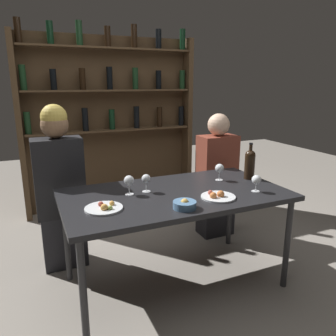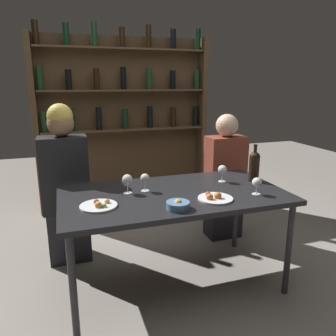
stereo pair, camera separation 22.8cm
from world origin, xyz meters
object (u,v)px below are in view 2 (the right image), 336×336
at_px(wine_glass_2, 257,183).
at_px(seated_person_right, 225,180).
at_px(wine_glass_1, 222,170).
at_px(wine_glass_0, 127,180).
at_px(wine_bottle, 254,165).
at_px(seated_person_left, 66,187).
at_px(food_plate_1, 99,205).
at_px(snack_bowl, 178,205).
at_px(food_plate_0, 215,198).
at_px(wine_glass_3, 145,179).

distance_m(wine_glass_2, seated_person_right, 0.89).
xyz_separation_m(wine_glass_1, seated_person_right, (0.29, 0.49, -0.25)).
bearing_deg(wine_glass_0, wine_glass_1, 3.34).
bearing_deg(wine_bottle, wine_glass_1, 166.20).
distance_m(wine_glass_1, seated_person_left, 1.29).
bearing_deg(food_plate_1, snack_bowl, -21.92).
distance_m(food_plate_0, snack_bowl, 0.30).
bearing_deg(wine_glass_0, wine_glass_3, 3.97).
distance_m(wine_glass_3, seated_person_right, 1.09).
height_order(wine_bottle, wine_glass_2, wine_bottle).
height_order(wine_glass_0, seated_person_right, seated_person_right).
relative_size(wine_glass_2, snack_bowl, 0.83).
bearing_deg(snack_bowl, food_plate_0, 15.78).
xyz_separation_m(wine_glass_0, seated_person_left, (-0.42, 0.53, -0.17)).
bearing_deg(seated_person_left, wine_glass_1, -22.38).
bearing_deg(seated_person_left, wine_bottle, -20.96).
xyz_separation_m(wine_bottle, food_plate_0, (-0.48, -0.29, -0.12)).
xyz_separation_m(food_plate_1, seated_person_left, (-0.19, 0.73, -0.08)).
height_order(wine_glass_1, food_plate_1, wine_glass_1).
bearing_deg(snack_bowl, wine_bottle, 25.79).
relative_size(wine_glass_0, food_plate_0, 0.59).
distance_m(wine_bottle, food_plate_0, 0.58).
height_order(food_plate_0, snack_bowl, snack_bowl).
distance_m(wine_glass_0, wine_glass_3, 0.13).
height_order(wine_glass_0, food_plate_0, wine_glass_0).
bearing_deg(wine_glass_1, seated_person_left, 157.62).
distance_m(wine_glass_0, food_plate_0, 0.62).
relative_size(wine_bottle, wine_glass_3, 2.27).
xyz_separation_m(wine_glass_1, wine_glass_2, (0.09, -0.35, -0.01)).
height_order(wine_glass_2, food_plate_1, wine_glass_2).
distance_m(wine_glass_1, seated_person_right, 0.62).
xyz_separation_m(wine_bottle, wine_glass_0, (-1.01, 0.02, -0.03)).
relative_size(wine_glass_3, food_plate_0, 0.55).
bearing_deg(wine_glass_0, seated_person_right, 26.82).
xyz_separation_m(wine_glass_3, seated_person_left, (-0.55, 0.52, -0.17)).
relative_size(wine_glass_3, seated_person_right, 0.11).
height_order(wine_glass_0, seated_person_left, seated_person_left).
bearing_deg(food_plate_1, wine_glass_2, -5.27).
bearing_deg(seated_person_left, snack_bowl, -54.56).
distance_m(wine_glass_3, food_plate_1, 0.42).
xyz_separation_m(wine_bottle, wine_glass_3, (-0.88, 0.02, -0.04)).
relative_size(wine_glass_2, seated_person_right, 0.10).
distance_m(food_plate_0, seated_person_right, 1.00).
height_order(wine_glass_0, wine_glass_2, wine_glass_0).
xyz_separation_m(food_plate_0, seated_person_left, (-0.95, 0.84, -0.08)).
xyz_separation_m(wine_glass_2, seated_person_left, (-1.27, 0.83, -0.16)).
relative_size(wine_glass_1, seated_person_right, 0.11).
bearing_deg(wine_glass_2, food_plate_0, -179.22).
bearing_deg(wine_glass_2, wine_glass_3, 156.77).
bearing_deg(seated_person_right, wine_glass_0, -153.18).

